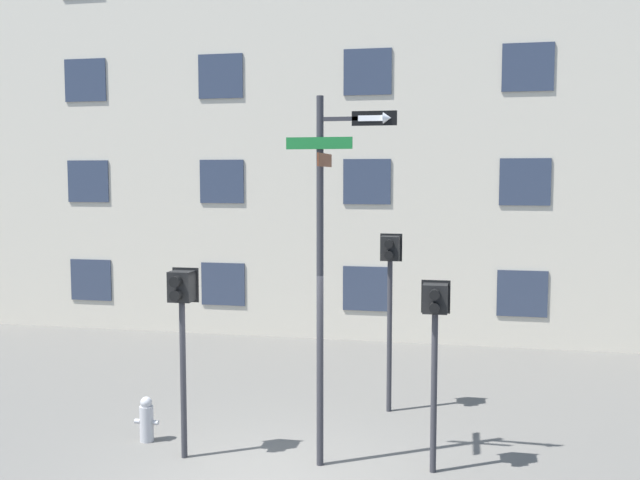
# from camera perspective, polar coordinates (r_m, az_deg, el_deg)

# --- Properties ---
(building_facade) EXTENTS (24.00, 0.63, 12.15)m
(building_facade) POSITION_cam_1_polar(r_m,az_deg,el_deg) (16.56, 3.98, 13.12)
(building_facade) COLOR beige
(building_facade) RESTS_ON ground_plane
(street_sign_pole) EXTENTS (1.39, 0.84, 4.77)m
(street_sign_pole) POSITION_cam_1_polar(r_m,az_deg,el_deg) (9.05, 0.48, -0.93)
(street_sign_pole) COLOR #2D2D33
(street_sign_pole) RESTS_ON ground_plane
(pedestrian_signal_left) EXTENTS (0.36, 0.40, 2.55)m
(pedestrian_signal_left) POSITION_cam_1_polar(r_m,az_deg,el_deg) (9.60, -11.00, -5.56)
(pedestrian_signal_left) COLOR #2D2D33
(pedestrian_signal_left) RESTS_ON ground_plane
(pedestrian_signal_right) EXTENTS (0.36, 0.40, 2.45)m
(pedestrian_signal_right) POSITION_cam_1_polar(r_m,az_deg,el_deg) (9.09, 9.18, -6.68)
(pedestrian_signal_right) COLOR #2D2D33
(pedestrian_signal_right) RESTS_ON ground_plane
(pedestrian_signal_across) EXTENTS (0.35, 0.40, 2.85)m
(pedestrian_signal_across) POSITION_cam_1_polar(r_m,az_deg,el_deg) (11.31, 5.62, -2.80)
(pedestrian_signal_across) COLOR #2D2D33
(pedestrian_signal_across) RESTS_ON ground_plane
(fire_hydrant) EXTENTS (0.35, 0.19, 0.65)m
(fire_hydrant) POSITION_cam_1_polar(r_m,az_deg,el_deg) (10.73, -13.71, -13.79)
(fire_hydrant) COLOR #A5A5A8
(fire_hydrant) RESTS_ON ground_plane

